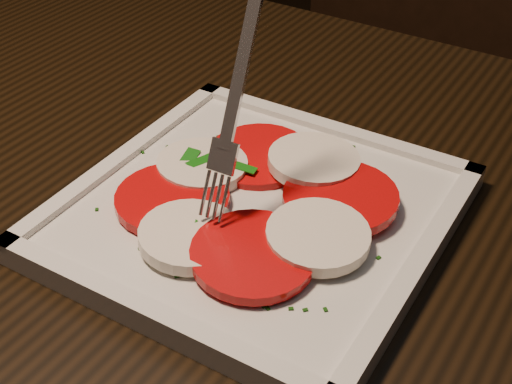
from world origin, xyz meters
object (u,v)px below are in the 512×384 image
object	(u,v)px
table	(238,300)
fork	(245,82)
chair	(388,85)
plate	(256,214)

from	to	relation	value
table	fork	distance (m)	0.22
chair	fork	bearing A→B (deg)	-74.70
table	plate	distance (m)	0.11
plate	table	bearing A→B (deg)	-179.56
table	chair	xyz separation A→B (m)	(-0.09, 0.66, -0.12)
table	plate	size ratio (longest dim) A/B	4.37
table	fork	xyz separation A→B (m)	(0.01, 0.00, 0.22)
plate	fork	xyz separation A→B (m)	(-0.01, 0.00, 0.11)
table	plate	world-z (taller)	plate
table	fork	size ratio (longest dim) A/B	7.06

